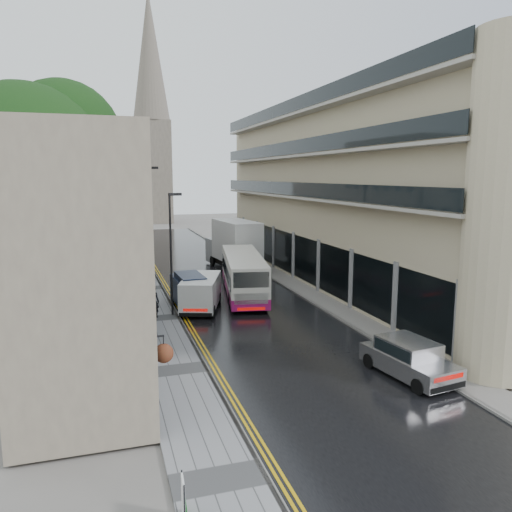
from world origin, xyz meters
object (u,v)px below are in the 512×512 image
silver_hatchback (419,374)px  white_van (181,299)px  tree_near (28,204)px  white_lorry (228,249)px  cream_bus (230,284)px  lamp_post_far (149,221)px  tree_far (55,204)px  navy_van (182,296)px  estate_sign (183,499)px  pedestrian (153,302)px  lamp_post_near (171,255)px

silver_hatchback → white_van: size_ratio=0.91×
tree_near → white_lorry: 18.57m
cream_bus → lamp_post_far: lamp_post_far is taller
white_lorry → lamp_post_far: size_ratio=0.95×
tree_near → silver_hatchback: 21.77m
tree_far → white_lorry: (13.77, -1.82, -3.95)m
navy_van → estate_sign: size_ratio=4.19×
pedestrian → estate_sign: 18.19m
white_lorry → pedestrian: white_lorry is taller
tree_far → lamp_post_far: bearing=0.2°
white_lorry → navy_van: size_ratio=1.95×
cream_bus → lamp_post_near: (-3.95, -1.25, 2.29)m
tree_near → lamp_post_near: 8.32m
tree_far → tree_near: bearing=-91.3°
estate_sign → white_van: bearing=85.2°
lamp_post_near → estate_sign: bearing=-114.7°
tree_near → cream_bus: bearing=4.5°
white_lorry → estate_sign: (-8.62, -29.92, -1.64)m
tree_near → pedestrian: 8.81m
silver_hatchback → tree_near: bearing=129.3°
estate_sign → silver_hatchback: bearing=28.6°
white_lorry → tree_near: bearing=-147.3°
white_van → pedestrian: size_ratio=2.53×
tree_far → lamp_post_near: 15.43m
lamp_post_near → tree_near: bearing=159.8°
white_lorry → lamp_post_near: 13.25m
estate_sign → tree_near: bearing=110.1°
lamp_post_near → navy_van: bearing=11.3°
cream_bus → estate_sign: bearing=-96.9°
lamp_post_far → navy_van: bearing=-68.0°
silver_hatchback → estate_sign: silver_hatchback is taller
white_van → navy_van: (0.13, 0.62, 0.04)m
cream_bus → estate_sign: size_ratio=10.13×
tree_far → navy_van: (8.03, -12.97, -5.08)m
lamp_post_far → lamp_post_near: bearing=-70.8°
tree_far → white_lorry: 14.44m
pedestrian → lamp_post_far: bearing=-81.1°
cream_bus → white_van: bearing=-145.8°
silver_hatchback → lamp_post_far: (-7.77, 27.18, 3.80)m
tree_near → estate_sign: size_ratio=13.16×
white_lorry → lamp_post_near: size_ratio=1.18×
pedestrian → tree_near: bearing=8.2°
cream_bus → white_lorry: (2.44, 10.26, 0.81)m
tree_near → white_van: (8.20, -0.59, -5.84)m
tree_near → estate_sign: tree_near is taller
tree_near → lamp_post_near: bearing=-2.4°
white_van → pedestrian: 1.67m
lamp_post_near → lamp_post_far: bearing=72.6°
tree_near → white_van: bearing=-4.1°
navy_van → pedestrian: bearing=-163.7°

